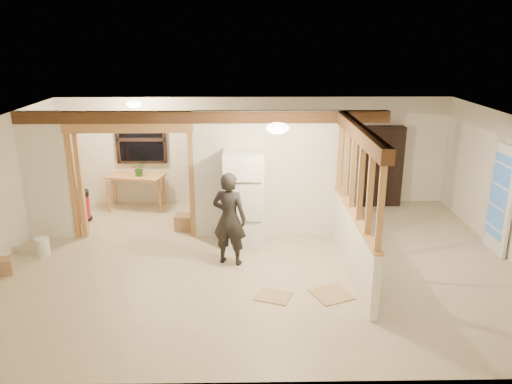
{
  "coord_description": "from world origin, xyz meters",
  "views": [
    {
      "loc": [
        -0.17,
        -8.1,
        3.86
      ],
      "look_at": [
        -0.01,
        0.4,
        1.16
      ],
      "focal_mm": 35.0,
      "sensor_mm": 36.0,
      "label": 1
    }
  ],
  "objects_px": {
    "refrigerator": "(244,199)",
    "work_table": "(137,192)",
    "bookshelf": "(382,166)",
    "woman": "(229,219)",
    "shop_vac": "(79,206)"
  },
  "relations": [
    {
      "from": "woman",
      "to": "bookshelf",
      "type": "height_order",
      "value": "bookshelf"
    },
    {
      "from": "refrigerator",
      "to": "bookshelf",
      "type": "height_order",
      "value": "bookshelf"
    },
    {
      "from": "work_table",
      "to": "shop_vac",
      "type": "relative_size",
      "value": 1.89
    },
    {
      "from": "woman",
      "to": "work_table",
      "type": "xyz_separation_m",
      "value": [
        -2.23,
        2.94,
        -0.43
      ]
    },
    {
      "from": "refrigerator",
      "to": "work_table",
      "type": "relative_size",
      "value": 1.43
    },
    {
      "from": "refrigerator",
      "to": "woman",
      "type": "bearing_deg",
      "value": -106.1
    },
    {
      "from": "refrigerator",
      "to": "woman",
      "type": "distance_m",
      "value": 0.88
    },
    {
      "from": "refrigerator",
      "to": "bookshelf",
      "type": "xyz_separation_m",
      "value": [
        3.18,
        2.25,
        0.03
      ]
    },
    {
      "from": "refrigerator",
      "to": "work_table",
      "type": "bearing_deg",
      "value": 139.81
    },
    {
      "from": "shop_vac",
      "to": "bookshelf",
      "type": "height_order",
      "value": "bookshelf"
    },
    {
      "from": "shop_vac",
      "to": "woman",
      "type": "bearing_deg",
      "value": -33.03
    },
    {
      "from": "woman",
      "to": "work_table",
      "type": "distance_m",
      "value": 3.71
    },
    {
      "from": "bookshelf",
      "to": "work_table",
      "type": "bearing_deg",
      "value": -178.43
    },
    {
      "from": "refrigerator",
      "to": "bookshelf",
      "type": "distance_m",
      "value": 3.9
    },
    {
      "from": "refrigerator",
      "to": "bookshelf",
      "type": "bearing_deg",
      "value": 35.22
    }
  ]
}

